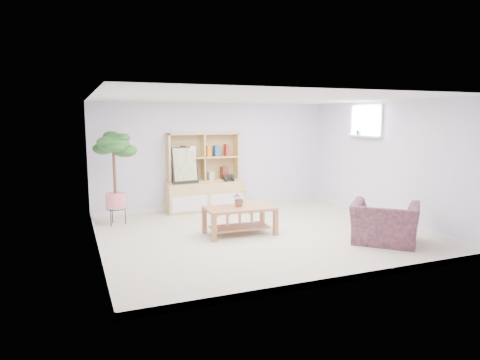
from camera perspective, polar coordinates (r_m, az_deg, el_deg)
name	(u,v)px	position (r m, az deg, el deg)	size (l,w,h in m)	color
floor	(259,234)	(7.73, 2.57, -7.20)	(5.50, 5.00, 0.01)	beige
ceiling	(260,98)	(7.46, 2.69, 10.87)	(5.50, 5.00, 0.01)	white
walls	(260,168)	(7.50, 2.63, 1.68)	(5.51, 5.01, 2.40)	silver
baseboard	(259,231)	(7.72, 2.57, -6.84)	(5.50, 5.00, 0.10)	white
window	(367,121)	(9.40, 16.54, 7.57)	(0.10, 0.98, 0.68)	#C9E3FF
window_sill	(364,136)	(9.37, 16.17, 5.62)	(0.14, 1.00, 0.04)	white
storage_unit	(205,172)	(9.51, -4.71, 1.03)	(1.73, 0.58, 1.73)	tan
poster	(185,165)	(9.31, -7.37, 1.95)	(0.57, 0.13, 0.80)	yellow
toy_truck	(228,177)	(9.62, -1.59, 0.34)	(0.31, 0.21, 0.17)	black
coffee_table	(240,221)	(7.64, -0.05, -5.44)	(1.22, 0.66, 0.50)	brown
table_plant	(239,198)	(7.61, -0.11, -2.46)	(0.26, 0.23, 0.29)	#2D6A29
floor_tree	(115,178)	(8.57, -16.38, 0.19)	(0.67, 0.67, 1.81)	#29662D
armchair	(385,220)	(7.46, 18.73, -5.11)	(1.05, 0.91, 0.78)	#13153E
sill_plant	(359,130)	(9.50, 15.55, 6.46)	(0.12, 0.10, 0.22)	#29662D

